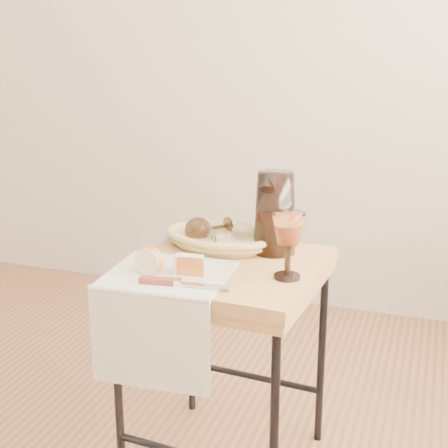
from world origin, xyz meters
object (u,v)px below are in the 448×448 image
at_px(bread_basket, 218,240).
at_px(apple_half, 151,259).
at_px(goblet_lying_b, 230,235).
at_px(goblet_lying_a, 211,228).
at_px(table_knife, 181,282).
at_px(tea_towel, 168,274).
at_px(pitcher, 275,213).
at_px(wine_goblet, 288,245).
at_px(side_table, 226,367).

xyz_separation_m(bread_basket, apple_half, (-0.09, -0.28, 0.02)).
bearing_deg(goblet_lying_b, goblet_lying_a, 111.93).
distance_m(apple_half, table_knife, 0.14).
bearing_deg(goblet_lying_a, bread_basket, 104.89).
bearing_deg(tea_towel, goblet_lying_b, 66.89).
relative_size(bread_basket, table_knife, 1.31).
relative_size(goblet_lying_a, pitcher, 0.47).
bearing_deg(tea_towel, wine_goblet, 11.87).
height_order(goblet_lying_b, pitcher, pitcher).
relative_size(goblet_lying_a, goblet_lying_b, 1.12).
relative_size(pitcher, table_knife, 1.20).
height_order(apple_half, table_knife, apple_half).
xyz_separation_m(side_table, table_knife, (-0.05, -0.22, 0.35)).
bearing_deg(side_table, goblet_lying_b, 103.00).
distance_m(goblet_lying_b, pitcher, 0.15).
height_order(goblet_lying_a, apple_half, goblet_lying_a).
height_order(pitcher, apple_half, pitcher).
relative_size(goblet_lying_a, apple_half, 1.71).
height_order(goblet_lying_a, wine_goblet, wine_goblet).
relative_size(bread_basket, goblet_lying_b, 2.58).
xyz_separation_m(bread_basket, pitcher, (0.17, 0.01, 0.10)).
xyz_separation_m(bread_basket, table_knife, (0.02, -0.34, -0.01)).
height_order(side_table, goblet_lying_a, goblet_lying_a).
distance_m(wine_goblet, table_knife, 0.30).
bearing_deg(bread_basket, goblet_lying_b, -10.72).
height_order(goblet_lying_b, table_knife, goblet_lying_b).
bearing_deg(tea_towel, apple_half, -173.81).
bearing_deg(bread_basket, wine_goblet, -24.29).
bearing_deg(goblet_lying_b, table_knife, -138.20).
relative_size(tea_towel, table_knife, 1.37).
xyz_separation_m(pitcher, apple_half, (-0.27, -0.29, -0.08)).
distance_m(bread_basket, wine_goblet, 0.33).
bearing_deg(tea_towel, goblet_lying_a, 82.96).
bearing_deg(apple_half, wine_goblet, 18.02).
relative_size(goblet_lying_b, wine_goblet, 0.66).
height_order(bread_basket, wine_goblet, wine_goblet).
bearing_deg(goblet_lying_b, apple_half, -162.34).
bearing_deg(goblet_lying_b, tea_towel, -154.12).
xyz_separation_m(tea_towel, apple_half, (-0.05, -0.01, 0.04)).
bearing_deg(goblet_lying_b, bread_basket, 113.75).
height_order(wine_goblet, table_knife, wine_goblet).
height_order(wine_goblet, apple_half, wine_goblet).
bearing_deg(tea_towel, table_knife, -50.01).
height_order(side_table, wine_goblet, wine_goblet).
xyz_separation_m(wine_goblet, table_knife, (-0.24, -0.16, -0.08)).
bearing_deg(apple_half, tea_towel, 13.09).
height_order(bread_basket, apple_half, apple_half).
relative_size(wine_goblet, table_knife, 0.77).
height_order(goblet_lying_b, wine_goblet, wine_goblet).
bearing_deg(bread_basket, apple_half, -97.31).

